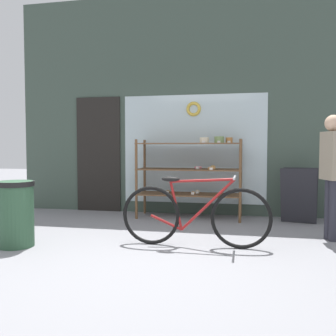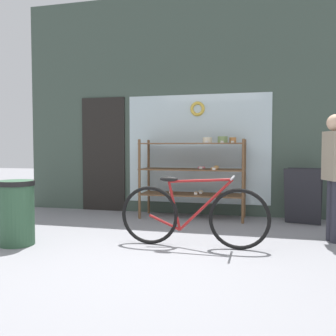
# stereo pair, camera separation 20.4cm
# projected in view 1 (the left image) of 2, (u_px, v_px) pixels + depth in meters

# --- Properties ---
(ground_plane) EXTENTS (30.00, 30.00, 0.00)m
(ground_plane) POSITION_uv_depth(u_px,v_px,m) (135.00, 263.00, 3.81)
(ground_plane) COLOR gray
(storefront_facade) EXTENTS (6.14, 0.13, 3.88)m
(storefront_facade) POSITION_uv_depth(u_px,v_px,m) (181.00, 107.00, 6.62)
(storefront_facade) COLOR #3D4C42
(storefront_facade) RESTS_ON ground_plane
(display_case) EXTENTS (1.73, 0.57, 1.36)m
(display_case) POSITION_uv_depth(u_px,v_px,m) (192.00, 168.00, 6.22)
(display_case) COLOR brown
(display_case) RESTS_ON ground_plane
(bicycle) EXTENTS (1.78, 0.46, 0.84)m
(bicycle) POSITION_uv_depth(u_px,v_px,m) (194.00, 215.00, 4.43)
(bicycle) COLOR black
(bicycle) RESTS_ON ground_plane
(sandwich_board) EXTENTS (0.60, 0.50, 0.85)m
(sandwich_board) POSITION_uv_depth(u_px,v_px,m) (299.00, 195.00, 5.82)
(sandwich_board) COLOR #232328
(sandwich_board) RESTS_ON ground_plane
(pedestrian) EXTENTS (0.27, 0.36, 1.59)m
(pedestrian) POSITION_uv_depth(u_px,v_px,m) (332.00, 167.00, 4.71)
(pedestrian) COLOR #282833
(pedestrian) RESTS_ON ground_plane
(trash_bin) EXTENTS (0.44, 0.44, 0.78)m
(trash_bin) POSITION_uv_depth(u_px,v_px,m) (16.00, 212.00, 4.43)
(trash_bin) COLOR #2D5138
(trash_bin) RESTS_ON ground_plane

